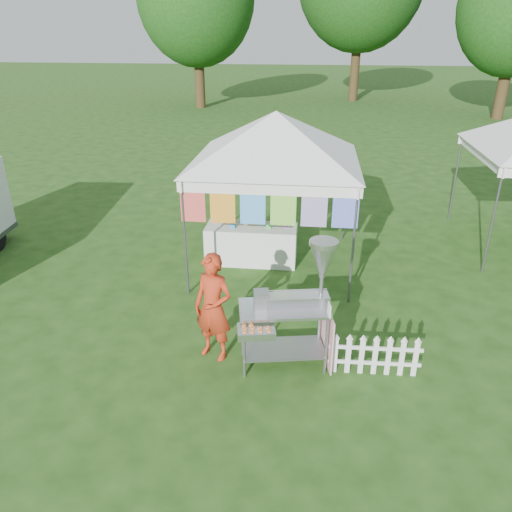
# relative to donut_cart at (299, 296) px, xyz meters

# --- Properties ---
(ground) EXTENTS (120.00, 120.00, 0.00)m
(ground) POSITION_rel_donut_cart_xyz_m (-0.60, -0.25, -1.10)
(ground) COLOR #1F4213
(ground) RESTS_ON ground
(canopy_main) EXTENTS (4.24, 4.24, 3.45)m
(canopy_main) POSITION_rel_donut_cart_xyz_m (-0.60, 3.25, 1.89)
(canopy_main) COLOR #59595E
(canopy_main) RESTS_ON ground
(donut_cart) EXTENTS (1.36, 1.13, 1.86)m
(donut_cart) POSITION_rel_donut_cart_xyz_m (0.00, 0.00, 0.00)
(donut_cart) COLOR gray
(donut_cart) RESTS_ON ground
(vendor) EXTENTS (0.68, 0.57, 1.60)m
(vendor) POSITION_rel_donut_cart_xyz_m (-1.19, 0.06, -0.29)
(vendor) COLOR #B02F15
(vendor) RESTS_ON ground
(picket_fence) EXTENTS (1.26, 0.07, 0.56)m
(picket_fence) POSITION_rel_donut_cart_xyz_m (1.06, -0.12, -0.81)
(picket_fence) COLOR white
(picket_fence) RESTS_ON ground
(display_table) EXTENTS (1.80, 0.70, 0.76)m
(display_table) POSITION_rel_donut_cart_xyz_m (-1.06, 3.29, -0.72)
(display_table) COLOR white
(display_table) RESTS_ON ground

